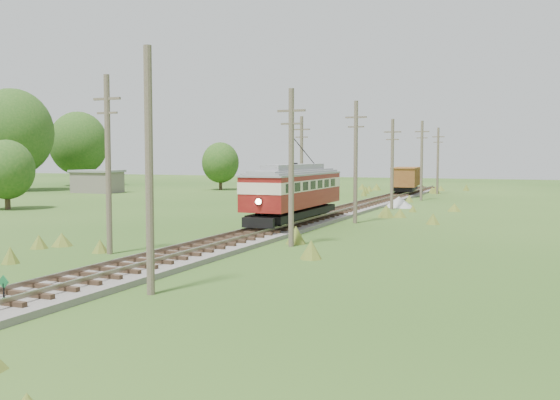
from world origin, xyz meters
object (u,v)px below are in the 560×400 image
at_px(gravel_pile, 400,202).
at_px(switch_marker, 4,288).
at_px(gondola, 406,178).
at_px(streetcar, 295,189).

bearing_deg(gravel_pile, switch_marker, -94.32).
bearing_deg(gondola, streetcar, -96.04).
height_order(switch_marker, streetcar, streetcar).
xyz_separation_m(switch_marker, gravel_pile, (3.41, 45.13, -0.14)).
xyz_separation_m(gondola, gravel_pile, (3.21, -18.63, -1.69)).
xyz_separation_m(switch_marker, gondola, (0.20, 63.76, 1.55)).
height_order(gondola, gravel_pile, gondola).
distance_m(switch_marker, gondola, 63.78).
height_order(streetcar, gondola, streetcar).
height_order(switch_marker, gondola, gondola).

